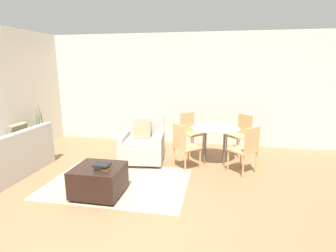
% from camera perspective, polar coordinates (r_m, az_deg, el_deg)
% --- Properties ---
extents(ground_plane, '(20.00, 20.00, 0.00)m').
position_cam_1_polar(ground_plane, '(3.85, -12.30, -17.92)').
color(ground_plane, '#936B47').
extents(wall_back, '(12.00, 0.06, 2.75)m').
position_cam_1_polar(wall_back, '(6.76, -1.00, 8.01)').
color(wall_back, beige).
rests_on(wall_back, ground_plane).
extents(area_rug, '(2.36, 1.67, 0.01)m').
position_cam_1_polar(area_rug, '(4.68, -10.76, -11.97)').
color(area_rug, tan).
rests_on(area_rug, ground_plane).
extents(armchair, '(0.96, 0.94, 0.87)m').
position_cam_1_polar(armchair, '(5.50, -5.57, -4.18)').
color(armchair, '#B2ADA3').
rests_on(armchair, ground_plane).
extents(ottoman, '(0.72, 0.67, 0.46)m').
position_cam_1_polar(ottoman, '(4.24, -14.80, -11.23)').
color(ottoman, black).
rests_on(ottoman, ground_plane).
extents(book_stack, '(0.25, 0.20, 0.08)m').
position_cam_1_polar(book_stack, '(4.06, -14.28, -8.48)').
color(book_stack, gold).
rests_on(book_stack, ottoman).
extents(tv_remote_primary, '(0.08, 0.14, 0.01)m').
position_cam_1_polar(tv_remote_primary, '(4.16, -13.21, -8.45)').
color(tv_remote_primary, '#B7B7BC').
rests_on(tv_remote_primary, ottoman).
extents(potted_plant, '(0.33, 0.33, 1.20)m').
position_cam_1_polar(potted_plant, '(6.81, -25.76, -2.97)').
color(potted_plant, '#333338').
rests_on(potted_plant, ground_plane).
extents(dining_table, '(1.00, 1.00, 0.72)m').
position_cam_1_polar(dining_table, '(5.48, 10.23, -1.23)').
color(dining_table, '#8C9E99').
rests_on(dining_table, ground_plane).
extents(dining_chair_near_left, '(0.59, 0.59, 0.90)m').
position_cam_1_polar(dining_chair_near_left, '(4.99, 3.39, -3.85)').
color(dining_chair_near_left, tan).
rests_on(dining_chair_near_left, ground_plane).
extents(dining_chair_near_right, '(0.59, 0.59, 0.90)m').
position_cam_1_polar(dining_chair_near_right, '(4.98, 16.79, -4.40)').
color(dining_chair_near_right, tan).
rests_on(dining_chair_near_right, ground_plane).
extents(dining_chair_far_left, '(0.59, 0.59, 0.90)m').
position_cam_1_polar(dining_chair_far_left, '(6.10, 4.80, -0.74)').
color(dining_chair_far_left, tan).
rests_on(dining_chair_far_left, ground_plane).
extents(dining_chair_far_right, '(0.59, 0.59, 0.90)m').
position_cam_1_polar(dining_chair_far_right, '(6.10, 15.71, -1.20)').
color(dining_chair_far_right, tan).
rests_on(dining_chair_far_right, ground_plane).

